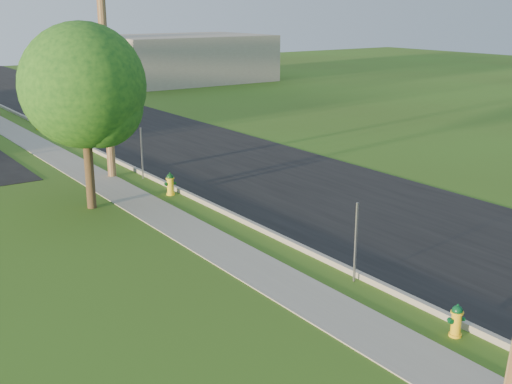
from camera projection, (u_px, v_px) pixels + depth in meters
ground_plane at (498, 359)px, 12.12m from camera, size 140.00×140.00×0.00m
road at (328, 197)px, 22.47m from camera, size 8.00×120.00×0.02m
curb at (233, 215)px, 20.25m from camera, size 0.15×120.00×0.15m
sidewalk at (184, 228)px, 19.30m from camera, size 1.50×120.00×0.03m
utility_pole_mid at (104, 48)px, 23.79m from camera, size 1.40×0.32×9.80m
sign_post_near at (356, 243)px, 15.29m from camera, size 0.05×0.04×2.00m
sign_post_mid at (142, 153)px, 24.57m from camera, size 0.05×0.04×2.00m
sign_post_far at (43, 112)px, 34.18m from camera, size 0.05×0.04×2.00m
distant_building at (183, 58)px, 56.89m from camera, size 14.00×10.00×4.00m
tree_verge at (87, 90)px, 20.18m from camera, size 3.97×3.97×6.02m
hydrant_near at (456, 321)px, 12.89m from camera, size 0.36×0.33×0.71m
hydrant_mid at (170, 184)px, 22.61m from camera, size 0.42×0.37×0.81m
hydrant_far at (38, 123)px, 34.67m from camera, size 0.38×0.34×0.73m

